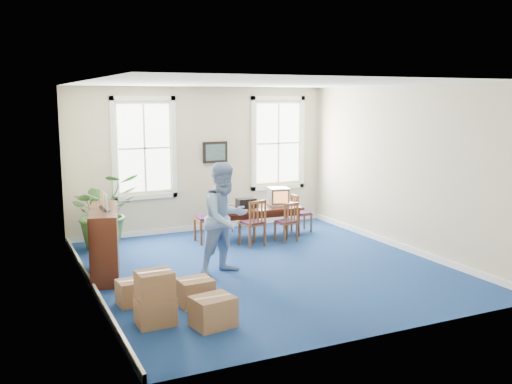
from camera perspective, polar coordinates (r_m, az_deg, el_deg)
name	(u,v)px	position (r m, az deg, el deg)	size (l,w,h in m)	color
floor	(265,267)	(10.17, 0.93, -7.51)	(6.50, 6.50, 0.00)	navy
ceiling	(266,83)	(9.73, 0.98, 10.83)	(6.50, 6.50, 0.00)	white
wall_back	(202,159)	(12.80, -5.43, 3.27)	(6.50, 6.50, 0.00)	#C5B897
wall_front	(382,211)	(7.09, 12.52, -1.87)	(6.50, 6.50, 0.00)	#C5B897
wall_left	(86,189)	(8.94, -16.61, 0.27)	(6.50, 6.50, 0.00)	#C5B897
wall_right	(404,169)	(11.45, 14.59, 2.29)	(6.50, 6.50, 0.00)	#C5B897
baseboard_back	(203,227)	(13.03, -5.28, -3.49)	(6.00, 0.04, 0.12)	white
baseboard_left	(93,287)	(9.31, -15.98, -9.12)	(0.04, 6.50, 0.12)	white
baseboard_right	(400,246)	(11.71, 14.17, -5.22)	(0.04, 6.50, 0.12)	white
window_left	(144,148)	(12.38, -11.11, 4.33)	(1.40, 0.12, 2.20)	white
window_right	(278,143)	(13.51, 2.22, 4.90)	(1.40, 0.12, 2.20)	white
wall_picture	(215,152)	(12.85, -4.10, 3.98)	(0.58, 0.06, 0.48)	black
conference_table	(256,222)	(12.28, -0.01, -2.99)	(1.90, 0.86, 0.65)	#421B0F
crt_tv	(278,196)	(12.46, 2.25, -0.42)	(0.41, 0.45, 0.38)	#B7B7BC
game_console	(290,203)	(12.57, 3.38, -1.10)	(0.16, 0.20, 0.05)	white
equipment_bag	(246,203)	(12.14, -1.01, -1.10)	(0.39, 0.25, 0.20)	black
chair_near_left	(252,222)	(11.51, -0.40, -3.06)	(0.42, 0.42, 0.95)	brown
chair_near_right	(286,222)	(11.86, 3.02, -2.97)	(0.38, 0.38, 0.84)	brown
chair_end_left	(207,218)	(11.82, -4.94, -2.57)	(0.46, 0.46, 1.03)	brown
chair_end_right	(301,213)	(12.76, 4.56, -2.10)	(0.38, 0.38, 0.84)	brown
man	(225,218)	(9.61, -3.10, -2.66)	(0.93, 0.72, 1.90)	#7E9ECC
credenza	(105,241)	(9.86, -14.88, -4.78)	(0.43, 1.51, 1.19)	#421B0F
brochure_rack	(104,198)	(9.72, -14.94, -0.54)	(0.12, 0.65, 0.29)	#99999E
potted_plant	(104,211)	(11.66, -14.95, -1.81)	(1.36, 1.18, 1.51)	#2A4D1D
cardboard_boxes	(167,292)	(7.85, -8.89, -9.89)	(1.33, 1.33, 0.76)	#8C6240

